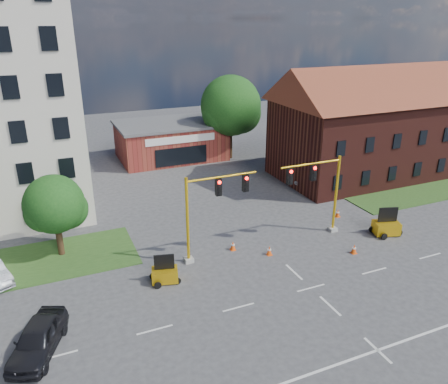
# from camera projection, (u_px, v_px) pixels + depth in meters

# --- Properties ---
(ground) EXTENTS (120.00, 120.00, 0.00)m
(ground) POSITION_uv_depth(u_px,v_px,m) (311.00, 288.00, 27.26)
(ground) COLOR #3C3C3E
(ground) RESTS_ON ground
(grass_verge_ne) EXTENTS (14.00, 4.00, 0.08)m
(grass_verge_ne) POSITION_uv_depth(u_px,v_px,m) (417.00, 195.00, 41.52)
(grass_verge_ne) COLOR #284C1C
(grass_verge_ne) RESTS_ON ground
(lane_markings) EXTENTS (60.00, 36.00, 0.01)m
(lane_markings) POSITION_uv_depth(u_px,v_px,m) (341.00, 316.00, 24.70)
(lane_markings) COLOR silver
(lane_markings) RESTS_ON ground
(brick_shop) EXTENTS (12.40, 8.40, 4.30)m
(brick_shop) POSITION_uv_depth(u_px,v_px,m) (171.00, 140.00, 52.05)
(brick_shop) COLOR maroon
(brick_shop) RESTS_ON ground
(townhouse_row) EXTENTS (21.00, 11.00, 11.50)m
(townhouse_row) POSITION_uv_depth(u_px,v_px,m) (375.00, 119.00, 45.31)
(townhouse_row) COLOR #441914
(townhouse_row) RESTS_ON ground
(tree_large) EXTENTS (7.34, 6.99, 9.78)m
(tree_large) POSITION_uv_depth(u_px,v_px,m) (233.00, 108.00, 50.66)
(tree_large) COLOR #372414
(tree_large) RESTS_ON ground
(tree_nw_front) EXTENTS (4.27, 4.07, 5.96)m
(tree_nw_front) POSITION_uv_depth(u_px,v_px,m) (58.00, 206.00, 29.85)
(tree_nw_front) COLOR #372414
(tree_nw_front) RESTS_ON ground
(signal_mast_west) EXTENTS (5.30, 0.60, 6.20)m
(signal_mast_west) POSITION_uv_depth(u_px,v_px,m) (210.00, 206.00, 29.33)
(signal_mast_west) COLOR #9B9A95
(signal_mast_west) RESTS_ON ground
(signal_mast_east) EXTENTS (5.30, 0.60, 6.20)m
(signal_mast_east) POSITION_uv_depth(u_px,v_px,m) (319.00, 188.00, 32.52)
(signal_mast_east) COLOR #9B9A95
(signal_mast_east) RESTS_ON ground
(trailer_west) EXTENTS (1.86, 1.47, 1.86)m
(trailer_west) POSITION_uv_depth(u_px,v_px,m) (165.00, 274.00, 27.71)
(trailer_west) COLOR gold
(trailer_west) RESTS_ON ground
(trailer_east) EXTENTS (2.19, 1.77, 2.17)m
(trailer_east) POSITION_uv_depth(u_px,v_px,m) (386.00, 226.00, 33.79)
(trailer_east) COLOR gold
(trailer_east) RESTS_ON ground
(cone_a) EXTENTS (0.40, 0.40, 0.70)m
(cone_a) POSITION_uv_depth(u_px,v_px,m) (233.00, 246.00, 31.61)
(cone_a) COLOR #FF530D
(cone_a) RESTS_ON ground
(cone_b) EXTENTS (0.40, 0.40, 0.70)m
(cone_b) POSITION_uv_depth(u_px,v_px,m) (269.00, 251.00, 30.95)
(cone_b) COLOR #FF530D
(cone_b) RESTS_ON ground
(cone_c) EXTENTS (0.40, 0.40, 0.70)m
(cone_c) POSITION_uv_depth(u_px,v_px,m) (354.00, 249.00, 31.17)
(cone_c) COLOR #FF530D
(cone_c) RESTS_ON ground
(cone_d) EXTENTS (0.40, 0.40, 0.70)m
(cone_d) POSITION_uv_depth(u_px,v_px,m) (338.00, 213.00, 36.90)
(cone_d) COLOR #FF530D
(cone_d) RESTS_ON ground
(pickup_white) EXTENTS (5.57, 3.35, 1.45)m
(pickup_white) POSITION_uv_depth(u_px,v_px,m) (320.00, 181.00, 43.18)
(pickup_white) COLOR white
(pickup_white) RESTS_ON ground
(sedan_dark) EXTENTS (3.52, 5.01, 1.58)m
(sedan_dark) POSITION_uv_depth(u_px,v_px,m) (38.00, 339.00, 21.77)
(sedan_dark) COLOR black
(sedan_dark) RESTS_ON ground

